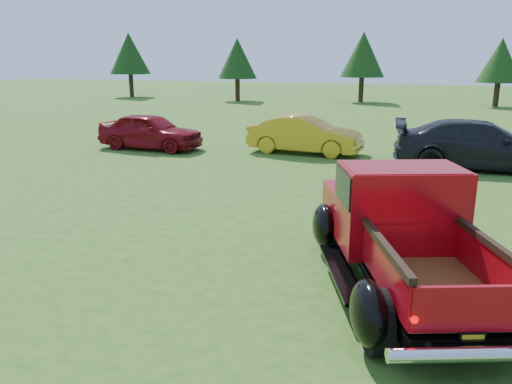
% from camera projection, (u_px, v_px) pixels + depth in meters
% --- Properties ---
extents(ground, '(120.00, 120.00, 0.00)m').
position_uv_depth(ground, '(272.00, 263.00, 7.75)').
color(ground, '#2A5017').
rests_on(ground, ground).
extents(tree_far_west, '(3.33, 3.33, 5.20)m').
position_uv_depth(tree_far_west, '(129.00, 54.00, 41.25)').
color(tree_far_west, '#332114').
rests_on(tree_far_west, ground).
extents(tree_west, '(2.94, 2.94, 4.60)m').
position_uv_depth(tree_west, '(237.00, 59.00, 37.23)').
color(tree_west, '#332114').
rests_on(tree_west, ground).
extents(tree_mid_left, '(3.20, 3.20, 5.00)m').
position_uv_depth(tree_mid_left, '(363.00, 55.00, 36.08)').
color(tree_mid_left, '#332114').
rests_on(tree_mid_left, ground).
extents(tree_mid_right, '(2.82, 2.82, 4.40)m').
position_uv_depth(tree_mid_right, '(500.00, 61.00, 32.38)').
color(tree_mid_right, '#332114').
rests_on(tree_mid_right, ground).
extents(pickup_truck, '(3.35, 4.77, 1.66)m').
position_uv_depth(pickup_truck, '(398.00, 228.00, 6.93)').
color(pickup_truck, black).
rests_on(pickup_truck, ground).
extents(show_car_red, '(3.73, 1.58, 1.26)m').
position_uv_depth(show_car_red, '(150.00, 131.00, 17.42)').
color(show_car_red, maroon).
rests_on(show_car_red, ground).
extents(show_car_yellow, '(3.84, 1.54, 1.24)m').
position_uv_depth(show_car_yellow, '(305.00, 135.00, 16.61)').
color(show_car_yellow, gold).
rests_on(show_car_yellow, ground).
extents(show_car_grey, '(4.90, 2.29, 1.38)m').
position_uv_depth(show_car_grey, '(480.00, 145.00, 14.24)').
color(show_car_grey, black).
rests_on(show_car_grey, ground).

